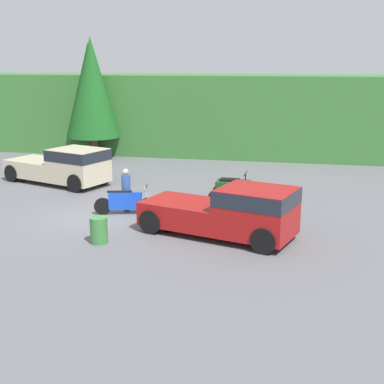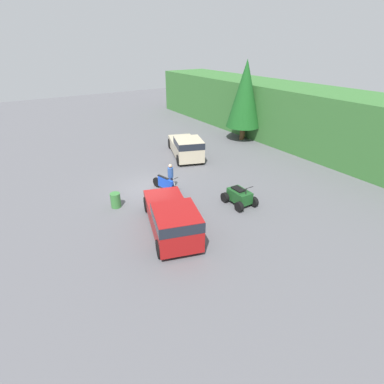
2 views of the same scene
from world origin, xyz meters
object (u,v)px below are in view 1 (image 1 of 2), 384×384
object	(u,v)px
steel_barrel	(99,230)
rider_person	(126,188)
dirt_bike	(126,202)
quad_atv	(233,190)
pickup_truck_second	(65,165)
pickup_truck_red	(232,211)

from	to	relation	value
steel_barrel	rider_person	bearing A→B (deg)	95.14
dirt_bike	quad_atv	world-z (taller)	quad_atv
steel_barrel	pickup_truck_second	bearing A→B (deg)	121.65
pickup_truck_second	steel_barrel	bearing A→B (deg)	-38.72
quad_atv	rider_person	bearing A→B (deg)	-147.83
pickup_truck_red	pickup_truck_second	size ratio (longest dim) A/B	0.98
pickup_truck_second	dirt_bike	size ratio (longest dim) A/B	2.38
pickup_truck_red	steel_barrel	distance (m)	4.49
dirt_bike	quad_atv	size ratio (longest dim) A/B	1.24
pickup_truck_second	quad_atv	bearing A→B (deg)	9.44
pickup_truck_red	quad_atv	distance (m)	4.89
quad_atv	rider_person	distance (m)	4.67
dirt_bike	steel_barrel	distance (m)	3.43
rider_person	steel_barrel	distance (m)	3.90
rider_person	steel_barrel	bearing A→B (deg)	-116.75
pickup_truck_red	rider_person	xyz separation A→B (m)	(-4.56, 2.41, -0.02)
pickup_truck_red	steel_barrel	xyz separation A→B (m)	(-4.22, -1.45, -0.52)
pickup_truck_second	steel_barrel	xyz separation A→B (m)	(4.80, -7.79, -0.52)
quad_atv	rider_person	xyz separation A→B (m)	(-3.96, -2.42, 0.44)
pickup_truck_red	steel_barrel	size ratio (longest dim) A/B	6.43
pickup_truck_red	rider_person	distance (m)	5.16
dirt_bike	pickup_truck_second	bearing A→B (deg)	122.45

